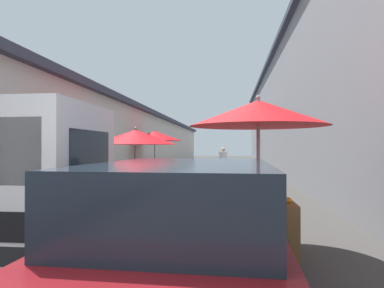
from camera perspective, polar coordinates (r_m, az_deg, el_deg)
name	(u,v)px	position (r m, az deg, el deg)	size (l,w,h in m)	color
ground	(207,183)	(14.84, 2.55, -6.64)	(90.00, 90.00, 0.00)	#3D3A38
building_left_whitewash	(77,142)	(18.79, -18.86, 0.35)	(49.80, 7.50, 3.69)	beige
building_right_concrete	(357,105)	(18.11, 26.04, 5.90)	(49.80, 7.50, 7.16)	gray
fruit_stall_near_right	(155,140)	(16.38, -6.34, 0.72)	(2.63, 2.63, 2.44)	#9E9EA3
fruit_stall_far_right	(136,147)	(9.23, -9.35, -0.42)	(2.24, 2.24, 2.13)	#9E9EA3
fruit_stall_far_left	(261,134)	(5.26, 11.62, 1.70)	(2.12, 2.12, 2.39)	#9E9EA3
hatchback_car	(186,238)	(3.29, -1.08, -15.60)	(3.96, 2.02, 1.45)	#600F14
delivery_truck	(49,188)	(5.00, -22.93, -6.80)	(4.93, 1.99, 2.08)	black
vendor_by_crates	(223,161)	(17.07, 5.25, -2.84)	(0.55, 0.40, 1.56)	#665B4C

